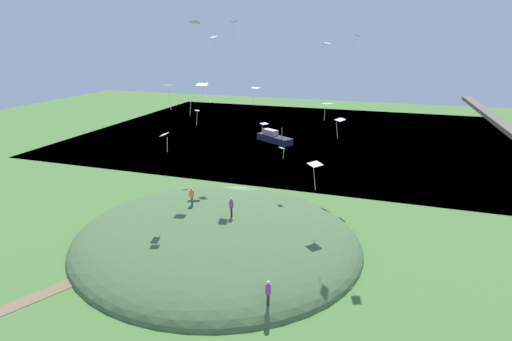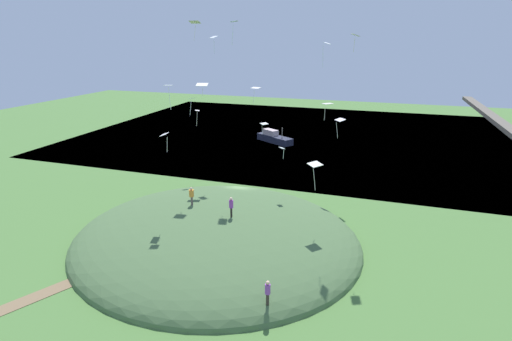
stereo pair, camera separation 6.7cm
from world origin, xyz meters
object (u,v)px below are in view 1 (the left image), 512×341
kite_3 (255,89)px  kite_4 (197,112)px  kite_9 (315,165)px  kite_15 (214,38)px  kite_6 (234,23)px  person_on_hilltop (268,290)px  person_near_shore (192,194)px  boat_on_lake (274,138)px  kite_5 (165,135)px  kite_0 (356,36)px  kite_8 (327,46)px  kite_2 (282,149)px  person_watching_kites (231,204)px  kite_1 (202,85)px  kite_11 (340,121)px  kite_10 (264,124)px  kite_12 (195,23)px  kite_7 (169,88)px  kite_14 (327,104)px  kite_13 (192,100)px

kite_3 → kite_4: size_ratio=1.08×
kite_3 → kite_9: kite_3 is taller
kite_4 → kite_15: (0.97, 2.88, 8.29)m
kite_6 → kite_15: bearing=-135.2°
person_on_hilltop → kite_9: size_ratio=0.77×
person_near_shore → kite_9: kite_9 is taller
kite_3 → kite_6: 11.53m
kite_3 → kite_15: (5.16, -3.03, 5.82)m
boat_on_lake → kite_5: 38.26m
person_on_hilltop → kite_5: bearing=136.6°
boat_on_lake → kite_4: kite_4 is taller
kite_0 → kite_8: bearing=-51.0°
kite_4 → kite_8: (9.44, 16.12, 7.67)m
kite_5 → kite_4: bearing=-164.8°
kite_2 → kite_3: 12.11m
person_watching_kites → kite_1: size_ratio=1.37×
kite_3 → kite_0: bearing=45.6°
kite_2 → kite_9: size_ratio=0.50×
kite_2 → kite_5: size_ratio=0.73×
kite_1 → kite_6: 7.02m
kite_1 → kite_4: kite_1 is taller
kite_9 → kite_11: 11.39m
kite_6 → kite_10: 13.56m
kite_12 → kite_15: (-3.91, 0.21, -1.35)m
person_near_shore → kite_0: kite_0 is taller
kite_7 → person_near_shore: bearing=143.8°
person_on_hilltop → kite_7: kite_7 is taller
kite_3 → kite_2: bearing=31.4°
kite_11 → person_near_shore: bearing=-46.8°
kite_14 → boat_on_lake: bearing=-152.5°
kite_2 → kite_7: size_ratio=0.58×
boat_on_lake → kite_2: size_ratio=6.19×
kite_6 → kite_7: bearing=-22.2°
kite_9 → kite_11: bearing=176.7°
kite_1 → kite_10: (-7.30, 4.48, -5.24)m
kite_3 → person_watching_kites: bearing=10.8°
kite_0 → kite_3: size_ratio=0.71×
person_near_shore → kite_13: size_ratio=0.91×
person_watching_kites → kite_1: 13.65m
kite_1 → kite_12: kite_12 is taller
kite_5 → kite_13: bearing=-163.7°
kite_8 → kite_13: 18.91m
kite_6 → boat_on_lake: bearing=-172.6°
kite_5 → kite_12: size_ratio=0.87×
kite_0 → kite_11: size_ratio=0.65×
kite_5 → person_near_shore: bearing=161.1°
person_near_shore → boat_on_lake: bearing=136.5°
kite_9 → kite_0: bearing=145.8°
kite_10 → kite_14: 8.76m
kite_2 → person_on_hilltop: bearing=11.4°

